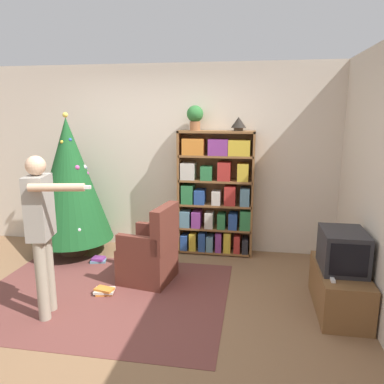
{
  "coord_description": "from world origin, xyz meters",
  "views": [
    {
      "loc": [
        1.28,
        -3.33,
        1.96
      ],
      "look_at": [
        0.57,
        0.82,
        1.05
      ],
      "focal_mm": 35.0,
      "sensor_mm": 36.0,
      "label": 1
    }
  ],
  "objects_px": {
    "christmas_tree": "(70,180)",
    "table_lamp": "(239,123)",
    "bookshelf": "(215,195)",
    "television": "(343,250)",
    "armchair": "(151,254)",
    "potted_plant": "(195,116)",
    "standing_person": "(42,224)"
  },
  "relations": [
    {
      "from": "christmas_tree",
      "to": "table_lamp",
      "type": "distance_m",
      "value": 2.39
    },
    {
      "from": "armchair",
      "to": "bookshelf",
      "type": "bearing_deg",
      "value": 156.72
    },
    {
      "from": "bookshelf",
      "to": "potted_plant",
      "type": "xyz_separation_m",
      "value": [
        -0.29,
        0.01,
        1.07
      ]
    },
    {
      "from": "bookshelf",
      "to": "table_lamp",
      "type": "xyz_separation_m",
      "value": [
        0.29,
        0.01,
        0.98
      ]
    },
    {
      "from": "armchair",
      "to": "potted_plant",
      "type": "distance_m",
      "value": 1.91
    },
    {
      "from": "standing_person",
      "to": "bookshelf",
      "type": "bearing_deg",
      "value": 131.84
    },
    {
      "from": "bookshelf",
      "to": "standing_person",
      "type": "height_order",
      "value": "bookshelf"
    },
    {
      "from": "bookshelf",
      "to": "armchair",
      "type": "bearing_deg",
      "value": -122.69
    },
    {
      "from": "potted_plant",
      "to": "bookshelf",
      "type": "bearing_deg",
      "value": -1.79
    },
    {
      "from": "armchair",
      "to": "television",
      "type": "bearing_deg",
      "value": 89.93
    },
    {
      "from": "standing_person",
      "to": "potted_plant",
      "type": "distance_m",
      "value": 2.44
    },
    {
      "from": "christmas_tree",
      "to": "bookshelf",
      "type": "bearing_deg",
      "value": 10.03
    },
    {
      "from": "christmas_tree",
      "to": "standing_person",
      "type": "bearing_deg",
      "value": -71.62
    },
    {
      "from": "bookshelf",
      "to": "standing_person",
      "type": "xyz_separation_m",
      "value": [
        -1.43,
        -1.91,
        0.09
      ]
    },
    {
      "from": "christmas_tree",
      "to": "potted_plant",
      "type": "height_order",
      "value": "potted_plant"
    },
    {
      "from": "bookshelf",
      "to": "standing_person",
      "type": "distance_m",
      "value": 2.39
    },
    {
      "from": "armchair",
      "to": "potted_plant",
      "type": "xyz_separation_m",
      "value": [
        0.36,
        1.01,
        1.58
      ]
    },
    {
      "from": "bookshelf",
      "to": "potted_plant",
      "type": "relative_size",
      "value": 5.19
    },
    {
      "from": "television",
      "to": "potted_plant",
      "type": "xyz_separation_m",
      "value": [
        -1.68,
        1.35,
        1.26
      ]
    },
    {
      "from": "christmas_tree",
      "to": "potted_plant",
      "type": "relative_size",
      "value": 5.93
    },
    {
      "from": "bookshelf",
      "to": "christmas_tree",
      "type": "xyz_separation_m",
      "value": [
        -1.95,
        -0.34,
        0.21
      ]
    },
    {
      "from": "bookshelf",
      "to": "television",
      "type": "bearing_deg",
      "value": -44.02
    },
    {
      "from": "table_lamp",
      "to": "bookshelf",
      "type": "bearing_deg",
      "value": -178.22
    },
    {
      "from": "armchair",
      "to": "table_lamp",
      "type": "relative_size",
      "value": 4.6
    },
    {
      "from": "bookshelf",
      "to": "armchair",
      "type": "height_order",
      "value": "bookshelf"
    },
    {
      "from": "bookshelf",
      "to": "christmas_tree",
      "type": "height_order",
      "value": "christmas_tree"
    },
    {
      "from": "bookshelf",
      "to": "christmas_tree",
      "type": "bearing_deg",
      "value": -169.97
    },
    {
      "from": "potted_plant",
      "to": "table_lamp",
      "type": "bearing_deg",
      "value": 0.0
    },
    {
      "from": "bookshelf",
      "to": "armchair",
      "type": "distance_m",
      "value": 1.3
    },
    {
      "from": "table_lamp",
      "to": "armchair",
      "type": "bearing_deg",
      "value": -132.64
    },
    {
      "from": "standing_person",
      "to": "potted_plant",
      "type": "xyz_separation_m",
      "value": [
        1.14,
        1.92,
        0.97
      ]
    },
    {
      "from": "television",
      "to": "standing_person",
      "type": "height_order",
      "value": "standing_person"
    }
  ]
}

